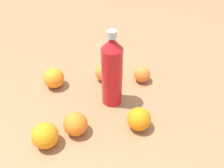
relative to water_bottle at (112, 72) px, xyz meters
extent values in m
plane|color=olive|center=(0.02, 0.04, -0.13)|extent=(2.40, 2.40, 0.00)
cylinder|color=red|center=(0.00, 0.00, -0.02)|extent=(0.07, 0.07, 0.23)
cone|color=red|center=(0.00, 0.00, 0.11)|extent=(0.07, 0.07, 0.04)
cylinder|color=#B2B7BF|center=(0.00, 0.00, 0.14)|extent=(0.03, 0.03, 0.02)
sphere|color=orange|center=(-0.11, -0.21, -0.10)|extent=(0.08, 0.08, 0.08)
sphere|color=orange|center=(-0.10, 0.13, -0.10)|extent=(0.06, 0.06, 0.06)
sphere|color=orange|center=(0.17, -0.23, -0.09)|extent=(0.08, 0.08, 0.08)
sphere|color=orange|center=(0.14, 0.07, -0.10)|extent=(0.08, 0.08, 0.08)
sphere|color=orange|center=(-0.13, -0.02, -0.10)|extent=(0.07, 0.07, 0.07)
sphere|color=orange|center=(0.13, -0.13, -0.10)|extent=(0.08, 0.08, 0.08)
camera|label=1|loc=(0.69, -0.09, 0.53)|focal=41.24mm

